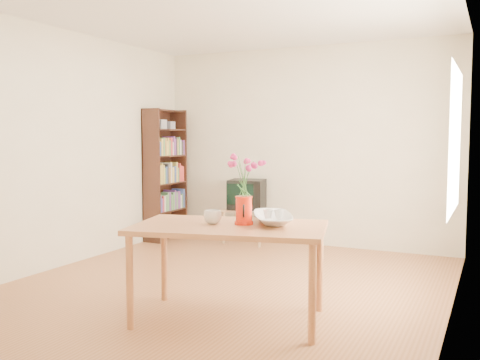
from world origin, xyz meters
The scene contains 11 objects.
room centered at (0.03, 0.00, 1.30)m, with size 4.50×4.50×4.50m.
table centered at (0.44, -0.82, 0.67)m, with size 1.62×1.15×0.75m.
tv_stand centered at (-0.70, 1.97, 0.39)m, with size 0.60×0.45×0.46m.
bookshelf centered at (-1.85, 1.75, 0.84)m, with size 0.28×0.70×1.80m.
pitcher centered at (0.53, -0.73, 0.85)m, with size 0.15×0.21×0.22m.
flowers centered at (0.53, -0.74, 1.14)m, with size 0.25×0.25×0.36m, color #D4317E, non-canonical shape.
mug centered at (0.30, -0.83, 0.80)m, with size 0.14×0.14×0.11m, color white.
bowl centered at (0.71, -0.57, 0.96)m, with size 0.44×0.44×0.42m, color white.
teacup_a centered at (0.67, -0.57, 0.92)m, with size 0.07×0.07×0.06m, color white.
teacup_b centered at (0.75, -0.55, 0.92)m, with size 0.07×0.07×0.06m, color white.
television centered at (-0.70, 1.98, 0.66)m, with size 0.53×0.50×0.39m.
Camera 1 is at (2.29, -4.47, 1.44)m, focal length 40.00 mm.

